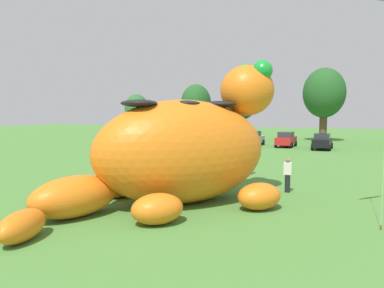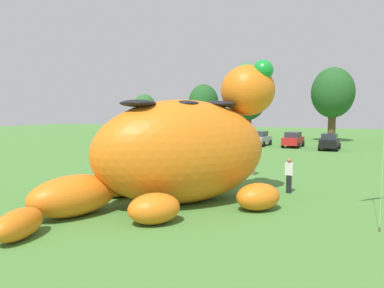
{
  "view_description": "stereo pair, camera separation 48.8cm",
  "coord_description": "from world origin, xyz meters",
  "px_view_note": "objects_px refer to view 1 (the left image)",
  "views": [
    {
      "loc": [
        7.2,
        -13.38,
        3.95
      ],
      "look_at": [
        0.95,
        1.82,
        2.49
      ],
      "focal_mm": 33.82,
      "sensor_mm": 36.0,
      "label": 1
    },
    {
      "loc": [
        7.65,
        -13.19,
        3.95
      ],
      "look_at": [
        0.95,
        1.82,
        2.49
      ],
      "focal_mm": 33.82,
      "sensor_mm": 36.0,
      "label": 2
    }
  ],
  "objects_px": {
    "car_white": "(219,138)",
    "spectator_near_inflatable": "(250,161)",
    "giant_inflatable_creature": "(183,150)",
    "car_yellow": "(188,137)",
    "car_red": "(286,139)",
    "car_black": "(322,141)",
    "spectator_mid_field": "(288,175)",
    "car_silver": "(253,138)"
  },
  "relations": [
    {
      "from": "car_yellow",
      "to": "spectator_mid_field",
      "type": "xyz_separation_m",
      "value": [
        14.84,
        -22.55,
        -0.01
      ]
    },
    {
      "from": "giant_inflatable_creature",
      "to": "car_silver",
      "type": "height_order",
      "value": "giant_inflatable_creature"
    },
    {
      "from": "car_yellow",
      "to": "car_black",
      "type": "xyz_separation_m",
      "value": [
        15.45,
        -0.31,
        0.0
      ]
    },
    {
      "from": "giant_inflatable_creature",
      "to": "car_black",
      "type": "xyz_separation_m",
      "value": [
        4.54,
        26.06,
        -1.45
      ]
    },
    {
      "from": "car_red",
      "to": "giant_inflatable_creature",
      "type": "bearing_deg",
      "value": -91.25
    },
    {
      "from": "car_yellow",
      "to": "car_red",
      "type": "distance_m",
      "value": 11.57
    },
    {
      "from": "car_red",
      "to": "spectator_mid_field",
      "type": "distance_m",
      "value": 23.93
    },
    {
      "from": "spectator_mid_field",
      "to": "car_white",
      "type": "bearing_deg",
      "value": 115.55
    },
    {
      "from": "car_red",
      "to": "spectator_mid_field",
      "type": "xyz_separation_m",
      "value": [
        3.33,
        -23.7,
        -0.01
      ]
    },
    {
      "from": "giant_inflatable_creature",
      "to": "car_yellow",
      "type": "xyz_separation_m",
      "value": [
        -10.91,
        26.37,
        -1.45
      ]
    },
    {
      "from": "car_silver",
      "to": "car_red",
      "type": "bearing_deg",
      "value": -0.28
    },
    {
      "from": "car_white",
      "to": "car_silver",
      "type": "xyz_separation_m",
      "value": [
        3.98,
        0.52,
        0.0
      ]
    },
    {
      "from": "car_yellow",
      "to": "spectator_near_inflatable",
      "type": "relative_size",
      "value": 2.47
    },
    {
      "from": "car_black",
      "to": "spectator_near_inflatable",
      "type": "xyz_separation_m",
      "value": [
        -3.49,
        -17.98,
        -0.01
      ]
    },
    {
      "from": "car_white",
      "to": "car_red",
      "type": "xyz_separation_m",
      "value": [
        7.76,
        0.5,
        0.0
      ]
    },
    {
      "from": "giant_inflatable_creature",
      "to": "car_silver",
      "type": "bearing_deg",
      "value": 96.6
    },
    {
      "from": "car_silver",
      "to": "car_black",
      "type": "xyz_separation_m",
      "value": [
        7.73,
        -1.48,
        0.0
      ]
    },
    {
      "from": "giant_inflatable_creature",
      "to": "spectator_near_inflatable",
      "type": "height_order",
      "value": "giant_inflatable_creature"
    },
    {
      "from": "car_red",
      "to": "car_silver",
      "type": "bearing_deg",
      "value": 179.72
    },
    {
      "from": "spectator_near_inflatable",
      "to": "car_black",
      "type": "bearing_deg",
      "value": 79.03
    },
    {
      "from": "car_red",
      "to": "spectator_near_inflatable",
      "type": "relative_size",
      "value": 2.46
    },
    {
      "from": "car_white",
      "to": "car_silver",
      "type": "bearing_deg",
      "value": 7.4
    },
    {
      "from": "car_silver",
      "to": "car_black",
      "type": "distance_m",
      "value": 7.87
    },
    {
      "from": "car_black",
      "to": "spectator_near_inflatable",
      "type": "distance_m",
      "value": 18.32
    },
    {
      "from": "giant_inflatable_creature",
      "to": "car_red",
      "type": "distance_m",
      "value": 27.57
    },
    {
      "from": "car_yellow",
      "to": "car_red",
      "type": "relative_size",
      "value": 1.01
    },
    {
      "from": "car_yellow",
      "to": "car_white",
      "type": "xyz_separation_m",
      "value": [
        3.75,
        0.66,
        0.0
      ]
    },
    {
      "from": "car_yellow",
      "to": "spectator_near_inflatable",
      "type": "distance_m",
      "value": 21.86
    },
    {
      "from": "spectator_near_inflatable",
      "to": "car_red",
      "type": "bearing_deg",
      "value": 91.33
    },
    {
      "from": "car_yellow",
      "to": "car_silver",
      "type": "height_order",
      "value": "same"
    },
    {
      "from": "car_yellow",
      "to": "spectator_mid_field",
      "type": "bearing_deg",
      "value": -56.64
    },
    {
      "from": "giant_inflatable_creature",
      "to": "car_silver",
      "type": "relative_size",
      "value": 2.79
    },
    {
      "from": "car_white",
      "to": "spectator_near_inflatable",
      "type": "distance_m",
      "value": 20.66
    },
    {
      "from": "giant_inflatable_creature",
      "to": "car_yellow",
      "type": "relative_size",
      "value": 2.79
    },
    {
      "from": "giant_inflatable_creature",
      "to": "car_white",
      "type": "distance_m",
      "value": 28.0
    },
    {
      "from": "car_white",
      "to": "spectator_near_inflatable",
      "type": "height_order",
      "value": "car_white"
    },
    {
      "from": "car_red",
      "to": "car_black",
      "type": "bearing_deg",
      "value": -20.43
    },
    {
      "from": "giant_inflatable_creature",
      "to": "car_black",
      "type": "bearing_deg",
      "value": 80.12
    },
    {
      "from": "car_white",
      "to": "car_red",
      "type": "relative_size",
      "value": 0.98
    },
    {
      "from": "car_white",
      "to": "car_silver",
      "type": "distance_m",
      "value": 4.01
    },
    {
      "from": "giant_inflatable_creature",
      "to": "car_yellow",
      "type": "distance_m",
      "value": 28.58
    },
    {
      "from": "car_yellow",
      "to": "car_red",
      "type": "bearing_deg",
      "value": 5.73
    }
  ]
}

